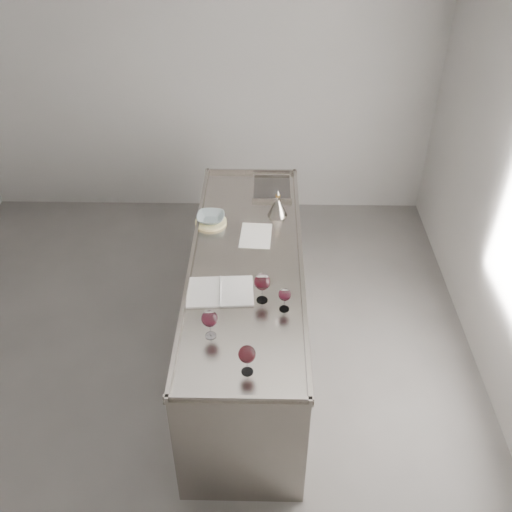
{
  "coord_description": "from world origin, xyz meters",
  "views": [
    {
      "loc": [
        0.63,
        -2.75,
        3.28
      ],
      "look_at": [
        0.57,
        0.23,
        1.02
      ],
      "focal_mm": 40.0,
      "sensor_mm": 36.0,
      "label": 1
    }
  ],
  "objects_px": {
    "ceramic_bowl": "(211,218)",
    "wine_funnel": "(278,208)",
    "wine_glass_left": "(210,319)",
    "counter": "(247,310)",
    "wine_glass_right": "(262,283)",
    "wine_glass_small": "(285,295)",
    "notebook": "(220,292)",
    "wine_glass_middle": "(247,355)"
  },
  "relations": [
    {
      "from": "ceramic_bowl",
      "to": "notebook",
      "type": "bearing_deg",
      "value": -80.98
    },
    {
      "from": "wine_glass_small",
      "to": "notebook",
      "type": "xyz_separation_m",
      "value": [
        -0.4,
        0.15,
        -0.1
      ]
    },
    {
      "from": "counter",
      "to": "notebook",
      "type": "height_order",
      "value": "counter"
    },
    {
      "from": "wine_glass_right",
      "to": "ceramic_bowl",
      "type": "distance_m",
      "value": 0.93
    },
    {
      "from": "wine_glass_right",
      "to": "ceramic_bowl",
      "type": "xyz_separation_m",
      "value": [
        -0.39,
        0.84,
        -0.1
      ]
    },
    {
      "from": "notebook",
      "to": "wine_glass_right",
      "type": "bearing_deg",
      "value": -18.25
    },
    {
      "from": "wine_glass_left",
      "to": "wine_glass_right",
      "type": "bearing_deg",
      "value": 47.18
    },
    {
      "from": "wine_glass_middle",
      "to": "wine_glass_small",
      "type": "bearing_deg",
      "value": 67.44
    },
    {
      "from": "counter",
      "to": "wine_glass_left",
      "type": "relative_size",
      "value": 13.07
    },
    {
      "from": "wine_glass_small",
      "to": "wine_glass_middle",
      "type": "bearing_deg",
      "value": -112.56
    },
    {
      "from": "counter",
      "to": "wine_funnel",
      "type": "relative_size",
      "value": 11.06
    },
    {
      "from": "counter",
      "to": "notebook",
      "type": "distance_m",
      "value": 0.61
    },
    {
      "from": "wine_glass_right",
      "to": "notebook",
      "type": "height_order",
      "value": "wine_glass_right"
    },
    {
      "from": "wine_glass_right",
      "to": "wine_glass_small",
      "type": "distance_m",
      "value": 0.16
    },
    {
      "from": "counter",
      "to": "wine_glass_left",
      "type": "height_order",
      "value": "wine_glass_left"
    },
    {
      "from": "wine_glass_right",
      "to": "wine_glass_small",
      "type": "xyz_separation_m",
      "value": [
        0.14,
        -0.08,
        -0.03
      ]
    },
    {
      "from": "wine_glass_left",
      "to": "notebook",
      "type": "relative_size",
      "value": 0.43
    },
    {
      "from": "wine_glass_left",
      "to": "ceramic_bowl",
      "type": "relative_size",
      "value": 0.9
    },
    {
      "from": "wine_funnel",
      "to": "ceramic_bowl",
      "type": "bearing_deg",
      "value": -166.67
    },
    {
      "from": "wine_glass_right",
      "to": "wine_funnel",
      "type": "relative_size",
      "value": 0.91
    },
    {
      "from": "wine_glass_left",
      "to": "notebook",
      "type": "height_order",
      "value": "wine_glass_left"
    },
    {
      "from": "wine_glass_left",
      "to": "notebook",
      "type": "distance_m",
      "value": 0.4
    },
    {
      "from": "wine_glass_small",
      "to": "wine_funnel",
      "type": "distance_m",
      "value": 1.04
    },
    {
      "from": "ceramic_bowl",
      "to": "wine_funnel",
      "type": "height_order",
      "value": "wine_funnel"
    },
    {
      "from": "counter",
      "to": "ceramic_bowl",
      "type": "distance_m",
      "value": 0.72
    },
    {
      "from": "wine_glass_left",
      "to": "wine_glass_right",
      "type": "relative_size",
      "value": 0.93
    },
    {
      "from": "wine_glass_small",
      "to": "wine_glass_left",
      "type": "bearing_deg",
      "value": -151.04
    },
    {
      "from": "wine_glass_middle",
      "to": "notebook",
      "type": "distance_m",
      "value": 0.69
    },
    {
      "from": "wine_glass_left",
      "to": "wine_glass_small",
      "type": "xyz_separation_m",
      "value": [
        0.43,
        0.24,
        -0.02
      ]
    },
    {
      "from": "ceramic_bowl",
      "to": "wine_funnel",
      "type": "xyz_separation_m",
      "value": [
        0.49,
        0.12,
        0.02
      ]
    },
    {
      "from": "wine_glass_small",
      "to": "ceramic_bowl",
      "type": "relative_size",
      "value": 0.76
    },
    {
      "from": "ceramic_bowl",
      "to": "wine_funnel",
      "type": "relative_size",
      "value": 0.94
    },
    {
      "from": "wine_glass_left",
      "to": "wine_funnel",
      "type": "relative_size",
      "value": 0.85
    },
    {
      "from": "wine_glass_small",
      "to": "wine_funnel",
      "type": "xyz_separation_m",
      "value": [
        -0.03,
        1.04,
        -0.04
      ]
    },
    {
      "from": "counter",
      "to": "wine_glass_right",
      "type": "height_order",
      "value": "wine_glass_right"
    },
    {
      "from": "wine_glass_middle",
      "to": "notebook",
      "type": "xyz_separation_m",
      "value": [
        -0.19,
        0.65,
        -0.12
      ]
    },
    {
      "from": "wine_glass_small",
      "to": "ceramic_bowl",
      "type": "bearing_deg",
      "value": 119.46
    },
    {
      "from": "counter",
      "to": "wine_glass_left",
      "type": "distance_m",
      "value": 0.96
    },
    {
      "from": "counter",
      "to": "wine_glass_middle",
      "type": "relative_size",
      "value": 13.16
    },
    {
      "from": "wine_glass_middle",
      "to": "ceramic_bowl",
      "type": "xyz_separation_m",
      "value": [
        -0.31,
        1.42,
        -0.09
      ]
    },
    {
      "from": "wine_glass_middle",
      "to": "notebook",
      "type": "relative_size",
      "value": 0.43
    },
    {
      "from": "counter",
      "to": "notebook",
      "type": "bearing_deg",
      "value": -113.44
    }
  ]
}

